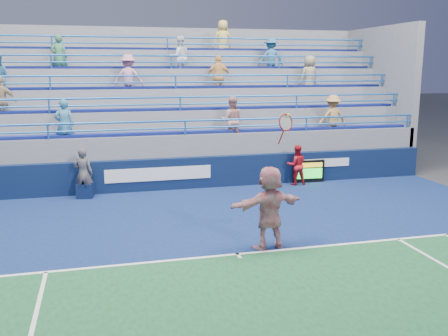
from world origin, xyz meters
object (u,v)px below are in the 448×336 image
object	(u,v)px
judge_chair	(85,189)
tennis_player	(269,207)
ball_girl	(296,165)
serve_speed_board	(308,171)
line_judge	(83,173)

from	to	relation	value
judge_chair	tennis_player	size ratio (longest dim) A/B	0.28
judge_chair	ball_girl	size ratio (longest dim) A/B	0.61
serve_speed_board	line_judge	xyz separation A→B (m)	(-7.92, -0.35, 0.41)
judge_chair	line_judge	bearing A→B (deg)	-103.36
serve_speed_board	ball_girl	distance (m)	0.69
tennis_player	line_judge	bearing A→B (deg)	126.88
tennis_player	ball_girl	size ratio (longest dim) A/B	2.18
tennis_player	judge_chair	bearing A→B (deg)	126.23
tennis_player	line_judge	size ratio (longest dim) A/B	1.90
tennis_player	ball_girl	world-z (taller)	tennis_player
ball_girl	tennis_player	bearing A→B (deg)	68.92
serve_speed_board	ball_girl	xyz separation A→B (m)	(-0.57, -0.24, 0.31)
judge_chair	serve_speed_board	bearing A→B (deg)	1.82
ball_girl	judge_chair	bearing A→B (deg)	6.76
serve_speed_board	tennis_player	size ratio (longest dim) A/B	0.38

